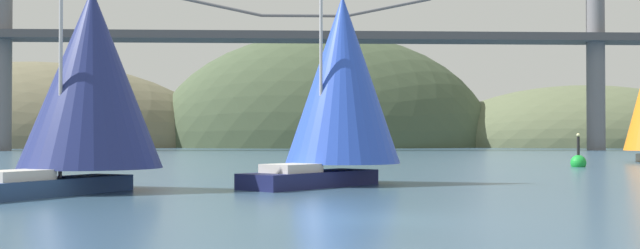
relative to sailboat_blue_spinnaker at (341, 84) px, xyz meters
name	(u,v)px	position (x,y,z in m)	size (l,w,h in m)	color
ground_plane	(374,219)	(-0.11, -14.09, -4.53)	(360.00, 360.00, 0.00)	#385670
headland_right	(584,147)	(59.89, 120.91, -4.53)	(65.16, 44.00, 25.92)	#5B6647
headland_center	(324,147)	(4.89, 120.91, -4.53)	(70.56, 44.00, 47.22)	#425138
headland_left	(32,147)	(-55.11, 120.91, -4.53)	(76.63, 44.00, 34.91)	#6B664C
suspension_bridge	(304,34)	(-0.11, 80.91, 13.55)	(127.62, 6.00, 37.43)	slate
sailboat_blue_spinnaker	(341,84)	(0.00, 0.00, 0.00)	(8.28, 8.53, 9.56)	#191E4C
sailboat_navy_sail	(90,82)	(-10.18, -3.82, -0.24)	(7.54, 9.59, 8.87)	navy
channel_buoy	(578,162)	(18.14, 18.42, -4.16)	(1.10, 1.10, 2.64)	green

